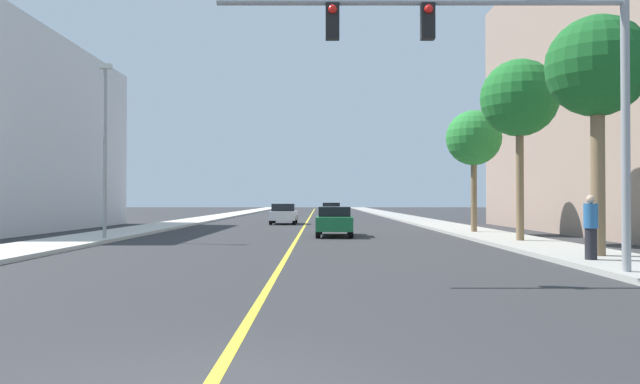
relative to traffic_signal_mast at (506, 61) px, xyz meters
The scene contains 13 objects.
ground 34.41m from the traffic_signal_mast, 99.06° to the left, with size 192.00×192.00×0.00m, color #2D2D30.
sidewalk_left 37.03m from the traffic_signal_mast, 113.65° to the left, with size 3.13×168.00×0.15m, color beige.
sidewalk_right 34.21m from the traffic_signal_mast, 83.21° to the left, with size 3.13×168.00×0.15m, color #9E9B93.
lane_marking_center 34.41m from the traffic_signal_mast, 99.06° to the left, with size 0.16×144.00×0.01m, color yellow.
traffic_signal_mast is the anchor object (origin of this frame).
street_lamp 18.12m from the traffic_signal_mast, 138.93° to the left, with size 0.56×0.28×7.59m.
palm_near 5.67m from the traffic_signal_mast, 44.18° to the left, with size 3.02×3.02×7.19m.
palm_mid 11.31m from the traffic_signal_mast, 69.45° to the left, with size 3.18×3.18×7.47m.
palm_far 17.61m from the traffic_signal_mast, 77.54° to the left, with size 2.89×2.89×6.37m.
car_green 16.63m from the traffic_signal_mast, 102.79° to the left, with size 1.88×4.39×1.47m.
car_silver 40.46m from the traffic_signal_mast, 94.61° to the left, with size 1.90×3.95×1.55m.
car_white 31.42m from the traffic_signal_mast, 103.00° to the left, with size 1.91×4.15×1.52m.
pedestrian 5.84m from the traffic_signal_mast, 39.88° to the left, with size 0.38×0.38×1.80m.
Camera 1 is at (1.07, -5.27, 1.82)m, focal length 33.05 mm.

